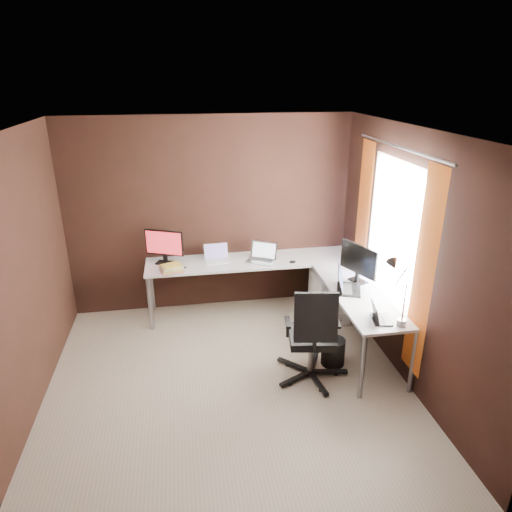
{
  "coord_description": "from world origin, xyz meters",
  "views": [
    {
      "loc": [
        -0.36,
        -3.81,
        2.94
      ],
      "look_at": [
        0.45,
        0.95,
        1.0
      ],
      "focal_mm": 32.0,
      "sensor_mm": 36.0,
      "label": 1
    }
  ],
  "objects_px": {
    "desk_lamp": "(396,283)",
    "wastebasket": "(333,352)",
    "monitor_left": "(164,245)",
    "laptop_white": "(217,257)",
    "office_chair": "(311,352)",
    "laptop_silver": "(262,257)",
    "laptop_black_small": "(379,316)",
    "monitor_right": "(359,261)",
    "laptop_black_big": "(346,286)",
    "book_stack": "(172,268)",
    "drawer_pedestal": "(330,297)"
  },
  "relations": [
    {
      "from": "desk_lamp",
      "to": "laptop_white",
      "type": "bearing_deg",
      "value": 129.73
    },
    {
      "from": "laptop_white",
      "to": "laptop_black_big",
      "type": "height_order",
      "value": "laptop_black_big"
    },
    {
      "from": "laptop_silver",
      "to": "laptop_black_small",
      "type": "bearing_deg",
      "value": -32.86
    },
    {
      "from": "drawer_pedestal",
      "to": "wastebasket",
      "type": "relative_size",
      "value": 2.05
    },
    {
      "from": "laptop_silver",
      "to": "wastebasket",
      "type": "xyz_separation_m",
      "value": [
        0.55,
        -1.28,
        -0.63
      ]
    },
    {
      "from": "monitor_left",
      "to": "wastebasket",
      "type": "relative_size",
      "value": 1.57
    },
    {
      "from": "drawer_pedestal",
      "to": "laptop_black_big",
      "type": "height_order",
      "value": "laptop_black_big"
    },
    {
      "from": "laptop_silver",
      "to": "laptop_black_small",
      "type": "height_order",
      "value": "laptop_silver"
    },
    {
      "from": "monitor_left",
      "to": "laptop_white",
      "type": "distance_m",
      "value": 0.67
    },
    {
      "from": "laptop_white",
      "to": "wastebasket",
      "type": "height_order",
      "value": "laptop_white"
    },
    {
      "from": "laptop_silver",
      "to": "office_chair",
      "type": "bearing_deg",
      "value": -50.26
    },
    {
      "from": "drawer_pedestal",
      "to": "wastebasket",
      "type": "height_order",
      "value": "drawer_pedestal"
    },
    {
      "from": "drawer_pedestal",
      "to": "laptop_black_big",
      "type": "xyz_separation_m",
      "value": [
        -0.07,
        -0.68,
        0.48
      ]
    },
    {
      "from": "monitor_right",
      "to": "wastebasket",
      "type": "bearing_deg",
      "value": 116.77
    },
    {
      "from": "desk_lamp",
      "to": "wastebasket",
      "type": "bearing_deg",
      "value": 130.84
    },
    {
      "from": "laptop_white",
      "to": "wastebasket",
      "type": "xyz_separation_m",
      "value": [
        1.12,
        -1.39,
        -0.63
      ]
    },
    {
      "from": "monitor_right",
      "to": "desk_lamp",
      "type": "height_order",
      "value": "desk_lamp"
    },
    {
      "from": "office_chair",
      "to": "wastebasket",
      "type": "relative_size",
      "value": 3.59
    },
    {
      "from": "monitor_right",
      "to": "book_stack",
      "type": "xyz_separation_m",
      "value": [
        -2.09,
        0.65,
        -0.22
      ]
    },
    {
      "from": "monitor_right",
      "to": "laptop_silver",
      "type": "distance_m",
      "value": 1.26
    },
    {
      "from": "monitor_right",
      "to": "office_chair",
      "type": "distance_m",
      "value": 1.19
    },
    {
      "from": "laptop_white",
      "to": "desk_lamp",
      "type": "height_order",
      "value": "desk_lamp"
    },
    {
      "from": "monitor_left",
      "to": "laptop_white",
      "type": "relative_size",
      "value": 1.47
    },
    {
      "from": "book_stack",
      "to": "laptop_white",
      "type": "bearing_deg",
      "value": 24.73
    },
    {
      "from": "office_chair",
      "to": "drawer_pedestal",
      "type": "bearing_deg",
      "value": 73.24
    },
    {
      "from": "drawer_pedestal",
      "to": "monitor_left",
      "type": "relative_size",
      "value": 1.3
    },
    {
      "from": "monitor_right",
      "to": "office_chair",
      "type": "xyz_separation_m",
      "value": [
        -0.71,
        -0.67,
        -0.68
      ]
    },
    {
      "from": "laptop_white",
      "to": "office_chair",
      "type": "bearing_deg",
      "value": -66.31
    },
    {
      "from": "monitor_right",
      "to": "wastebasket",
      "type": "height_order",
      "value": "monitor_right"
    },
    {
      "from": "monitor_left",
      "to": "desk_lamp",
      "type": "xyz_separation_m",
      "value": [
        2.15,
        -1.86,
        0.18
      ]
    },
    {
      "from": "monitor_left",
      "to": "laptop_silver",
      "type": "height_order",
      "value": "monitor_left"
    },
    {
      "from": "book_stack",
      "to": "wastebasket",
      "type": "bearing_deg",
      "value": -33.81
    },
    {
      "from": "laptop_white",
      "to": "wastebasket",
      "type": "relative_size",
      "value": 1.07
    },
    {
      "from": "monitor_right",
      "to": "office_chair",
      "type": "height_order",
      "value": "monitor_right"
    },
    {
      "from": "wastebasket",
      "to": "book_stack",
      "type": "bearing_deg",
      "value": 146.19
    },
    {
      "from": "laptop_silver",
      "to": "office_chair",
      "type": "height_order",
      "value": "office_chair"
    },
    {
      "from": "monitor_left",
      "to": "laptop_silver",
      "type": "distance_m",
      "value": 1.23
    },
    {
      "from": "monitor_left",
      "to": "laptop_black_big",
      "type": "bearing_deg",
      "value": -5.91
    },
    {
      "from": "monitor_left",
      "to": "book_stack",
      "type": "bearing_deg",
      "value": -51.03
    },
    {
      "from": "monitor_right",
      "to": "wastebasket",
      "type": "distance_m",
      "value": 1.04
    },
    {
      "from": "drawer_pedestal",
      "to": "office_chair",
      "type": "bearing_deg",
      "value": -116.2
    },
    {
      "from": "drawer_pedestal",
      "to": "laptop_black_small",
      "type": "distance_m",
      "value": 1.44
    },
    {
      "from": "laptop_black_big",
      "to": "book_stack",
      "type": "bearing_deg",
      "value": 86.6
    },
    {
      "from": "laptop_white",
      "to": "laptop_black_small",
      "type": "relative_size",
      "value": 1.14
    },
    {
      "from": "desk_lamp",
      "to": "office_chair",
      "type": "distance_m",
      "value": 1.12
    },
    {
      "from": "laptop_white",
      "to": "wastebasket",
      "type": "bearing_deg",
      "value": -54.55
    },
    {
      "from": "monitor_left",
      "to": "wastebasket",
      "type": "bearing_deg",
      "value": -15.04
    },
    {
      "from": "laptop_white",
      "to": "office_chair",
      "type": "xyz_separation_m",
      "value": [
        0.81,
        -1.58,
        -0.47
      ]
    },
    {
      "from": "monitor_right",
      "to": "desk_lamp",
      "type": "distance_m",
      "value": 0.95
    },
    {
      "from": "monitor_right",
      "to": "laptop_black_big",
      "type": "distance_m",
      "value": 0.34
    }
  ]
}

